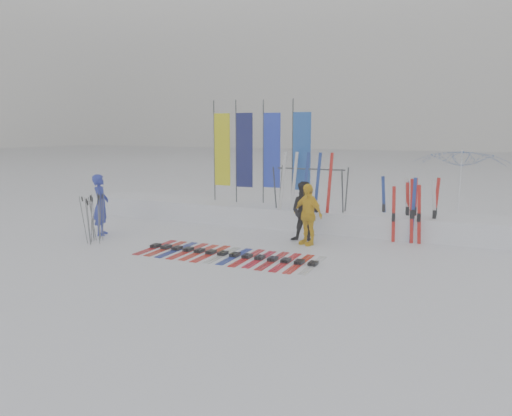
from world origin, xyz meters
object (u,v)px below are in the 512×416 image
at_px(tent_canopy, 459,189).
at_px(ski_row, 229,254).
at_px(person_black, 305,212).
at_px(person_blue, 101,205).
at_px(ski_rack, 310,183).
at_px(person_yellow, 308,214).

distance_m(tent_canopy, ski_row, 7.15).
bearing_deg(person_black, person_blue, -165.20).
bearing_deg(ski_row, ski_rack, 77.33).
relative_size(person_blue, person_black, 1.07).
xyz_separation_m(ski_row, ski_rack, (0.81, 3.59, 1.35)).
bearing_deg(person_black, tent_canopy, 40.72).
xyz_separation_m(person_blue, person_yellow, (5.58, 1.20, -0.06)).
height_order(tent_canopy, ski_row, tent_canopy).
relative_size(ski_row, ski_rack, 2.08).
distance_m(person_black, ski_row, 2.53).
xyz_separation_m(tent_canopy, ski_row, (-4.72, -5.25, -1.17)).
bearing_deg(person_black, ski_row, -118.70).
bearing_deg(ski_rack, person_black, -77.10).
bearing_deg(person_black, ski_rack, 102.45).
distance_m(person_blue, tent_canopy, 10.11).
xyz_separation_m(person_yellow, tent_canopy, (3.42, 3.40, 0.43)).
distance_m(ski_row, ski_rack, 3.91).
bearing_deg(ski_rack, person_blue, -149.97).
distance_m(tent_canopy, ski_rack, 4.25).
xyz_separation_m(person_black, person_yellow, (0.16, -0.28, -0.01)).
height_order(person_yellow, ski_row, person_yellow).
relative_size(person_yellow, ski_row, 0.37).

